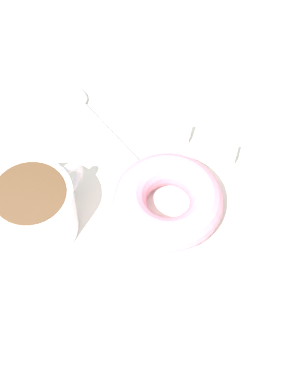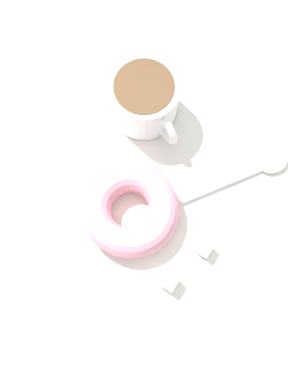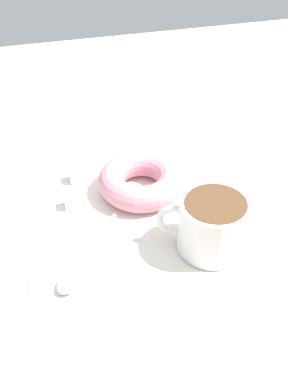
# 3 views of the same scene
# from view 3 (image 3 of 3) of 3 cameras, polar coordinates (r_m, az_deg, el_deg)

# --- Properties ---
(ground_plane) EXTENTS (1.20, 1.20, 0.02)m
(ground_plane) POSITION_cam_3_polar(r_m,az_deg,el_deg) (0.71, -0.97, -3.17)
(ground_plane) COLOR beige
(napkin) EXTENTS (0.34, 0.34, 0.00)m
(napkin) POSITION_cam_3_polar(r_m,az_deg,el_deg) (0.72, 0.00, -1.33)
(napkin) COLOR white
(napkin) RESTS_ON ground_plane
(coffee_cup) EXTENTS (0.11, 0.09, 0.07)m
(coffee_cup) POSITION_cam_3_polar(r_m,az_deg,el_deg) (0.64, 7.30, -3.41)
(coffee_cup) COLOR white
(coffee_cup) RESTS_ON napkin
(donut) EXTENTS (0.12, 0.12, 0.04)m
(donut) POSITION_cam_3_polar(r_m,az_deg,el_deg) (0.73, -0.32, 1.21)
(donut) COLOR pink
(donut) RESTS_ON napkin
(spoon) EXTENTS (0.10, 0.13, 0.01)m
(spoon) POSITION_cam_3_polar(r_m,az_deg,el_deg) (0.63, -7.09, -8.24)
(spoon) COLOR silver
(spoon) RESTS_ON napkin
(sugar_cube) EXTENTS (0.02, 0.02, 0.02)m
(sugar_cube) POSITION_cam_3_polar(r_m,az_deg,el_deg) (0.77, -7.31, 1.85)
(sugar_cube) COLOR white
(sugar_cube) RESTS_ON napkin
(sugar_cube_extra) EXTENTS (0.02, 0.02, 0.02)m
(sugar_cube_extra) POSITION_cam_3_polar(r_m,az_deg,el_deg) (0.72, -7.85, -0.97)
(sugar_cube_extra) COLOR white
(sugar_cube_extra) RESTS_ON napkin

